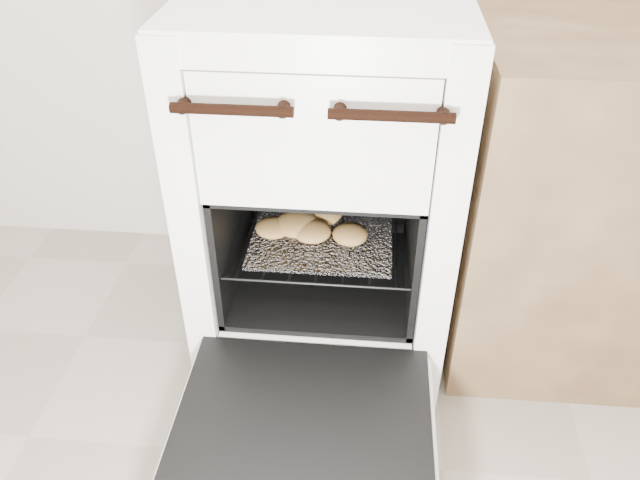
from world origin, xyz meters
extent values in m
cube|color=white|center=(0.02, 1.17, 0.47)|extent=(0.61, 0.65, 0.93)
cylinder|color=black|center=(-0.13, 0.83, 0.81)|extent=(0.22, 0.02, 0.02)
cylinder|color=black|center=(0.16, 0.83, 0.81)|extent=(0.22, 0.02, 0.02)
cube|color=black|center=(0.02, 0.65, 0.21)|extent=(0.53, 0.41, 0.02)
cube|color=white|center=(0.02, 0.65, 0.19)|extent=(0.55, 0.43, 0.02)
cylinder|color=black|center=(-0.20, 1.09, 0.37)|extent=(0.01, 0.43, 0.01)
cylinder|color=black|center=(0.24, 1.09, 0.37)|extent=(0.01, 0.43, 0.01)
cylinder|color=black|center=(0.02, 0.89, 0.37)|extent=(0.44, 0.01, 0.01)
cylinder|color=black|center=(0.02, 1.30, 0.37)|extent=(0.44, 0.01, 0.01)
cylinder|color=black|center=(-0.17, 1.09, 0.37)|extent=(0.01, 0.41, 0.01)
cylinder|color=black|center=(-0.11, 1.09, 0.37)|extent=(0.01, 0.41, 0.01)
cylinder|color=black|center=(-0.04, 1.09, 0.37)|extent=(0.01, 0.41, 0.01)
cylinder|color=black|center=(0.02, 1.09, 0.37)|extent=(0.01, 0.41, 0.01)
cylinder|color=black|center=(0.08, 1.09, 0.37)|extent=(0.01, 0.41, 0.01)
cylinder|color=black|center=(0.14, 1.09, 0.37)|extent=(0.01, 0.41, 0.01)
cylinder|color=black|center=(0.20, 1.09, 0.37)|extent=(0.01, 0.41, 0.01)
cube|color=silver|center=(0.02, 1.07, 0.38)|extent=(0.35, 0.30, 0.01)
ellipsoid|color=#B88B49|center=(-0.02, 1.18, 0.40)|extent=(0.14, 0.14, 0.04)
ellipsoid|color=#B88B49|center=(0.02, 1.14, 0.40)|extent=(0.14, 0.14, 0.04)
ellipsoid|color=#B88B49|center=(-0.01, 1.05, 0.40)|extent=(0.11, 0.11, 0.04)
ellipsoid|color=#B88B49|center=(0.03, 1.16, 0.40)|extent=(0.11, 0.11, 0.04)
ellipsoid|color=#B88B49|center=(0.09, 1.05, 0.40)|extent=(0.11, 0.11, 0.04)
ellipsoid|color=#B88B49|center=(-0.10, 1.06, 0.40)|extent=(0.12, 0.12, 0.04)
ellipsoid|color=#B88B49|center=(-0.05, 1.08, 0.40)|extent=(0.16, 0.16, 0.05)
cube|color=olive|center=(0.78, 1.20, 0.43)|extent=(0.86, 0.58, 0.86)
camera|label=1|loc=(0.13, -0.19, 1.27)|focal=35.00mm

